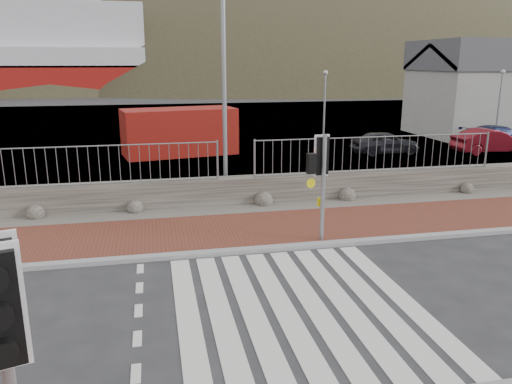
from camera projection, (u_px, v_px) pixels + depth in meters
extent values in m
plane|color=#28282B|center=(299.00, 308.00, 9.51)|extent=(220.00, 220.00, 0.00)
cube|color=brown|center=(253.00, 230.00, 13.76)|extent=(40.00, 3.00, 0.08)
cube|color=gray|center=(264.00, 249.00, 12.34)|extent=(40.00, 0.25, 0.12)
cube|color=silver|center=(188.00, 319.00, 9.10)|extent=(0.42, 5.60, 0.01)
cube|color=silver|center=(221.00, 315.00, 9.22)|extent=(0.42, 5.60, 0.01)
cube|color=silver|center=(253.00, 312.00, 9.34)|extent=(0.42, 5.60, 0.01)
cube|color=silver|center=(284.00, 309.00, 9.45)|extent=(0.42, 5.60, 0.01)
cube|color=silver|center=(314.00, 306.00, 9.57)|extent=(0.42, 5.60, 0.01)
cube|color=silver|center=(343.00, 303.00, 9.69)|extent=(0.42, 5.60, 0.01)
cube|color=silver|center=(372.00, 300.00, 9.81)|extent=(0.42, 5.60, 0.01)
cube|color=silver|center=(400.00, 297.00, 9.93)|extent=(0.42, 5.60, 0.01)
cube|color=#59544C|center=(240.00, 210.00, 15.66)|extent=(40.00, 1.50, 0.06)
cube|color=#453F38|center=(236.00, 191.00, 16.31)|extent=(40.00, 0.60, 0.90)
cylinder|color=gray|center=(77.00, 147.00, 14.80)|extent=(8.40, 0.04, 0.04)
cylinder|color=gray|center=(217.00, 161.00, 15.78)|extent=(0.07, 0.07, 1.20)
cylinder|color=gray|center=(377.00, 137.00, 16.69)|extent=(8.40, 0.04, 0.04)
cylinder|color=gray|center=(255.00, 159.00, 16.02)|extent=(0.07, 0.07, 1.20)
cylinder|color=gray|center=(486.00, 150.00, 17.67)|extent=(0.07, 0.07, 1.20)
cube|color=#4C4C4F|center=(189.00, 126.00, 35.93)|extent=(120.00, 40.00, 0.50)
cube|color=#3F4C54|center=(170.00, 95.00, 69.07)|extent=(220.00, 50.00, 0.05)
cube|color=silver|center=(32.00, 27.00, 67.96)|extent=(30.00, 12.00, 6.00)
cube|color=#9E9E99|center=(512.00, 102.00, 31.79)|extent=(12.00, 6.00, 4.00)
ellipsoid|color=#31341F|center=(89.00, 194.00, 94.87)|extent=(106.40, 68.40, 76.00)
ellipsoid|color=#31341F|center=(314.00, 210.00, 105.26)|extent=(140.00, 90.00, 100.00)
ellipsoid|color=#31341F|center=(505.00, 173.00, 112.60)|extent=(112.00, 72.00, 80.00)
sphere|color=#0CE53F|center=(3.00, 334.00, 4.50)|extent=(0.17, 0.17, 0.17)
cylinder|color=gray|center=(323.00, 190.00, 12.61)|extent=(0.11, 0.11, 2.82)
cube|color=#CFBD0C|center=(323.00, 203.00, 12.70)|extent=(0.15, 0.10, 0.22)
cube|color=black|center=(324.00, 156.00, 12.39)|extent=(0.44, 0.31, 1.06)
sphere|color=#0CE53F|center=(324.00, 168.00, 12.46)|extent=(0.15, 0.15, 0.15)
cube|color=black|center=(312.00, 164.00, 12.30)|extent=(0.25, 0.20, 0.50)
cylinder|color=gray|center=(224.00, 72.00, 16.07)|extent=(0.15, 0.15, 8.44)
cube|color=maroon|center=(179.00, 132.00, 24.88)|extent=(5.82, 3.28, 2.29)
imported|color=black|center=(385.00, 142.00, 25.15)|extent=(3.44, 1.42, 1.16)
imported|color=maroon|center=(490.00, 141.00, 25.36)|extent=(3.77, 1.34, 1.24)
imported|color=#161C44|center=(497.00, 137.00, 26.70)|extent=(4.59, 2.74, 1.25)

